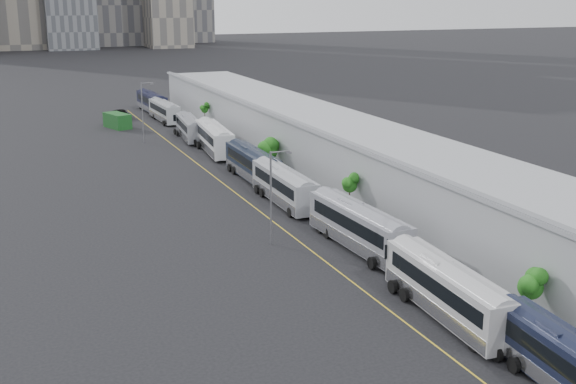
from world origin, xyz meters
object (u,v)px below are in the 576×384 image
bus_4 (284,189)px  bus_3 (359,230)px  shipping_container (117,121)px  bus_1 (570,370)px  bus_5 (252,166)px  bus_6 (214,141)px  suv (121,114)px  bus_2 (448,295)px  street_lamp_near (273,191)px  street_lamp_far (144,108)px  bus_9 (152,104)px  bus_7 (189,130)px  bus_8 (165,113)px

bus_4 → bus_3: bearing=-86.6°
bus_3 → shipping_container: (-9.23, 69.10, -0.46)m
bus_1 → bus_5: bearing=94.1°
bus_4 → shipping_container: bearing=100.2°
bus_6 → suv: 35.66m
bus_2 → street_lamp_near: (-5.59, 18.91, 3.31)m
bus_3 → suv: 78.81m
bus_3 → suv: bearing=92.8°
bus_5 → street_lamp_far: (-7.40, 27.62, 3.64)m
bus_6 → bus_9: 40.15m
bus_1 → bus_3: size_ratio=0.90×
bus_5 → street_lamp_far: street_lamp_far is taller
bus_7 → street_lamp_far: bearing=-172.0°
street_lamp_near → suv: 74.68m
bus_2 → street_lamp_near: street_lamp_near is taller
suv → street_lamp_near: bearing=-90.9°
bus_3 → bus_4: bearing=90.1°
bus_6 → bus_9: (-0.18, 40.15, -0.11)m
street_lamp_near → bus_7: bearing=83.2°
bus_3 → shipping_container: 69.71m
street_lamp_far → suv: 24.30m
bus_6 → street_lamp_far: street_lamp_far is taller
bus_7 → suv: bus_7 is taller
bus_4 → bus_9: 68.03m
bus_3 → suv: (-6.95, 78.50, -0.89)m
bus_6 → street_lamp_far: size_ratio=1.55×
bus_5 → bus_7: 27.90m
bus_1 → shipping_container: size_ratio=2.26×
bus_2 → suv: size_ratio=2.35×
bus_5 → bus_4: bearing=-91.7°
bus_3 → bus_6: bearing=87.6°
bus_2 → bus_7: (0.45, 69.88, -0.17)m
bus_6 → bus_4: bearing=-86.1°
bus_3 → bus_8: size_ratio=1.11×
bus_4 → bus_1: bearing=-88.9°
bus_6 → bus_3: bearing=-84.7°
bus_1 → bus_4: bearing=94.6°
street_lamp_far → suv: street_lamp_far is taller
bus_2 → bus_7: bus_2 is taller
bus_4 → bus_7: 39.23m
shipping_container → bus_4: bearing=-98.2°
bus_4 → bus_9: (0.53, 68.02, -0.02)m
bus_4 → suv: bearing=96.8°
bus_2 → bus_8: (0.67, 87.41, -0.13)m
bus_7 → bus_2: bearing=-84.6°
bus_5 → bus_6: size_ratio=0.93×
bus_4 → bus_7: size_ratio=1.08×
bus_6 → bus_8: size_ratio=1.13×
bus_1 → bus_6: bus_6 is taller
bus_2 → bus_9: bus_2 is taller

